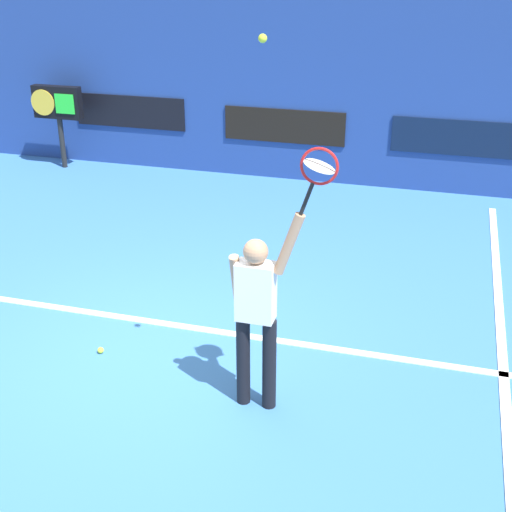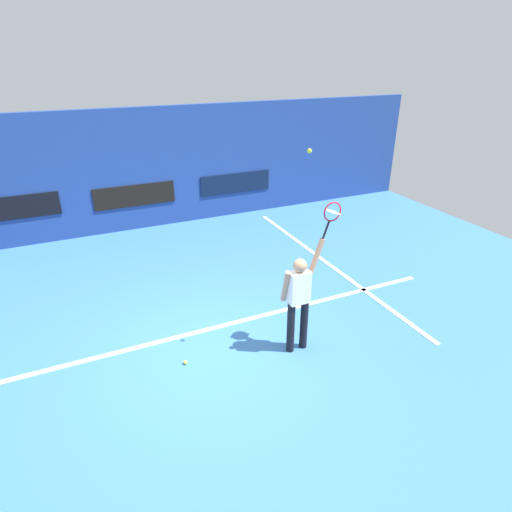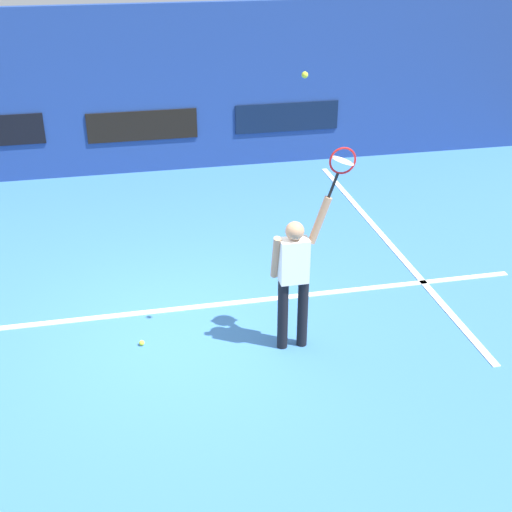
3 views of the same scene
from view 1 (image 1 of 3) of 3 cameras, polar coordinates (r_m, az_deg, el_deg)
The scene contains 12 objects.
ground_plane at distance 7.58m, azimuth -9.06°, elevation -7.69°, with size 18.00×18.00×0.00m, color #3870B2.
back_wall at distance 12.53m, azimuth 2.52°, elevation 13.72°, with size 18.00×0.20×3.29m, color navy.
sponsor_banner_center at distance 12.56m, azimuth 2.33°, elevation 10.64°, with size 2.20×0.03×0.60m, color black.
sponsor_banner_portside at distance 13.55m, azimuth -10.34°, elevation 11.61°, with size 2.20×0.03×0.60m, color black.
sponsor_banner_starboard at distance 12.23m, azimuth 16.29°, elevation 9.32°, with size 2.20×0.03×0.60m, color #0C1933.
court_baseline at distance 8.02m, azimuth -7.37°, elevation -5.57°, with size 10.00×0.10×0.01m, color white.
court_sideline at distance 8.76m, azimuth 19.39°, elevation -4.12°, with size 0.10×7.00×0.01m, color white.
tennis_player at distance 6.17m, azimuth 0.04°, elevation -4.45°, with size 0.67×0.31×1.97m.
tennis_racket at distance 5.53m, azimuth 5.12°, elevation 7.05°, with size 0.40×0.27×0.63m.
tennis_ball at distance 5.42m, azimuth 0.55°, elevation 17.49°, with size 0.07×0.07×0.07m, color #CCE033.
scoreboard_clock at distance 13.71m, azimuth -16.04°, elevation 11.82°, with size 0.96×0.20×1.55m.
spare_ball at distance 7.61m, azimuth -12.68°, elevation -7.58°, with size 0.07×0.07×0.07m, color #CCE033.
Camera 1 is at (2.88, -5.75, 4.01)m, focal length 48.57 mm.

